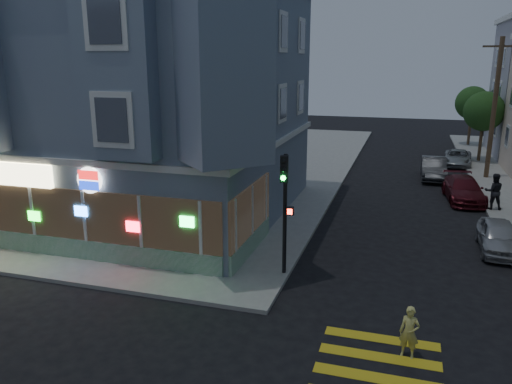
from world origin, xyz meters
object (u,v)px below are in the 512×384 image
at_px(street_tree_near, 484,111).
at_px(street_tree_far, 472,103).
at_px(parked_car_b, 433,168).
at_px(running_child, 409,332).
at_px(pedestrian_a, 494,191).
at_px(parked_car_a, 499,237).
at_px(parked_car_d, 458,158).
at_px(utility_pole, 494,107).
at_px(parked_car_c, 464,189).
at_px(traffic_signal, 285,195).

distance_m(street_tree_near, street_tree_far, 8.00).
height_order(street_tree_far, parked_car_b, street_tree_far).
xyz_separation_m(running_child, pedestrian_a, (4.09, 15.11, 0.38)).
bearing_deg(parked_car_a, parked_car_d, 91.31).
bearing_deg(street_tree_far, parked_car_a, -93.07).
bearing_deg(street_tree_near, pedestrian_a, -93.70).
relative_size(utility_pole, pedestrian_a, 4.74).
relative_size(running_child, parked_car_c, 0.31).
relative_size(utility_pole, traffic_signal, 2.04).
bearing_deg(utility_pole, parked_car_c, -107.71).
bearing_deg(street_tree_near, running_child, -99.74).
xyz_separation_m(street_tree_far, parked_car_c, (-2.17, -20.18, -3.27)).
xyz_separation_m(street_tree_far, pedestrian_a, (-0.90, -21.93, -2.84)).
xyz_separation_m(running_child, parked_car_d, (3.30, 27.26, -0.14)).
relative_size(parked_car_a, parked_car_b, 0.86).
xyz_separation_m(street_tree_near, pedestrian_a, (-0.90, -13.93, -2.84)).
relative_size(pedestrian_a, parked_car_d, 0.45).
xyz_separation_m(pedestrian_a, parked_car_c, (-1.27, 1.75, -0.43)).
distance_m(utility_pole, street_tree_far, 14.03).
bearing_deg(parked_car_d, traffic_signal, -103.03).
relative_size(street_tree_far, parked_car_a, 1.41).
height_order(utility_pole, parked_car_c, utility_pole).
xyz_separation_m(parked_car_a, parked_car_c, (-0.67, 7.81, 0.03)).
height_order(street_tree_near, pedestrian_a, street_tree_near).
bearing_deg(parked_car_b, parked_car_c, -75.42).
bearing_deg(running_child, pedestrian_a, 85.83).
bearing_deg(running_child, parked_car_b, 97.36).
bearing_deg(parked_car_c, parked_car_d, 81.80).
height_order(street_tree_near, parked_car_b, street_tree_near).
bearing_deg(street_tree_far, utility_pole, -90.82).
bearing_deg(running_child, traffic_signal, 149.17).
bearing_deg(parked_car_a, street_tree_near, 86.42).
xyz_separation_m(utility_pole, parked_car_d, (-1.49, 4.22, -4.21)).
bearing_deg(running_child, street_tree_far, 93.29).
relative_size(street_tree_near, parked_car_b, 1.21).
relative_size(parked_car_c, traffic_signal, 1.04).
height_order(pedestrian_a, parked_car_d, pedestrian_a).
xyz_separation_m(parked_car_c, traffic_signal, (-7.21, -12.93, 2.47)).
xyz_separation_m(street_tree_far, running_child, (-4.99, -37.04, -3.21)).
bearing_deg(street_tree_far, parked_car_c, -96.15).
bearing_deg(parked_car_d, parked_car_b, -104.96).
distance_m(utility_pole, running_child, 23.88).
distance_m(pedestrian_a, parked_car_d, 12.18).
bearing_deg(utility_pole, running_child, -101.73).
height_order(utility_pole, parked_car_a, utility_pole).
xyz_separation_m(running_child, parked_car_c, (2.81, 16.86, -0.05)).
distance_m(parked_car_b, traffic_signal, 19.18).
bearing_deg(street_tree_near, utility_pole, -91.91).
relative_size(street_tree_far, pedestrian_a, 2.79).
bearing_deg(parked_car_c, parked_car_a, -90.59).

